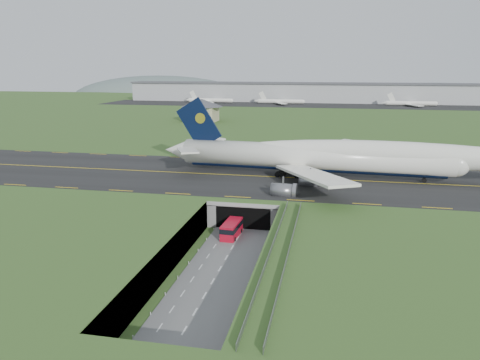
# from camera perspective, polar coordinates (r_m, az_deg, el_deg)

# --- Properties ---
(ground) EXTENTS (900.00, 900.00, 0.00)m
(ground) POSITION_cam_1_polar(r_m,az_deg,el_deg) (94.80, -0.58, -7.68)
(ground) COLOR #395F26
(ground) RESTS_ON ground
(airfield_deck) EXTENTS (800.00, 800.00, 6.00)m
(airfield_deck) POSITION_cam_1_polar(r_m,az_deg,el_deg) (93.74, -0.58, -5.97)
(airfield_deck) COLOR gray
(airfield_deck) RESTS_ON ground
(trench_road) EXTENTS (12.00, 75.00, 0.20)m
(trench_road) POSITION_cam_1_polar(r_m,az_deg,el_deg) (87.98, -1.60, -9.36)
(trench_road) COLOR slate
(trench_road) RESTS_ON ground
(taxiway) EXTENTS (800.00, 44.00, 0.18)m
(taxiway) POSITION_cam_1_polar(r_m,az_deg,el_deg) (124.05, 2.57, 0.43)
(taxiway) COLOR black
(taxiway) RESTS_ON airfield_deck
(tunnel_portal) EXTENTS (17.00, 22.30, 6.00)m
(tunnel_portal) POSITION_cam_1_polar(r_m,az_deg,el_deg) (109.23, 1.24, -2.90)
(tunnel_portal) COLOR gray
(tunnel_portal) RESTS_ON ground
(guideway) EXTENTS (3.00, 53.00, 7.05)m
(guideway) POSITION_cam_1_polar(r_m,az_deg,el_deg) (73.69, 4.79, -9.74)
(guideway) COLOR #A8A8A3
(guideway) RESTS_ON ground
(jumbo_jet) EXTENTS (100.21, 63.34, 20.99)m
(jumbo_jet) POSITION_cam_1_polar(r_m,az_deg,el_deg) (124.06, 12.12, 2.77)
(jumbo_jet) COLOR white
(jumbo_jet) RESTS_ON ground
(shuttle_tram) EXTENTS (3.39, 7.96, 3.18)m
(shuttle_tram) POSITION_cam_1_polar(r_m,az_deg,el_deg) (97.38, -1.03, -5.99)
(shuttle_tram) COLOR red
(shuttle_tram) RESTS_ON ground
(service_building) EXTENTS (21.94, 21.94, 11.92)m
(service_building) POSITION_cam_1_polar(r_m,az_deg,el_deg) (248.03, -4.67, 8.71)
(service_building) COLOR #BBB187
(service_building) RESTS_ON ground
(cargo_terminal) EXTENTS (320.00, 67.00, 15.60)m
(cargo_terminal) POSITION_cam_1_polar(r_m,az_deg,el_deg) (386.73, 8.79, 10.52)
(cargo_terminal) COLOR #B2B2B2
(cargo_terminal) RESTS_ON ground
(distant_hills) EXTENTS (700.00, 91.00, 60.00)m
(distant_hills) POSITION_cam_1_polar(r_m,az_deg,el_deg) (519.80, 16.64, 8.92)
(distant_hills) COLOR #50605D
(distant_hills) RESTS_ON ground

